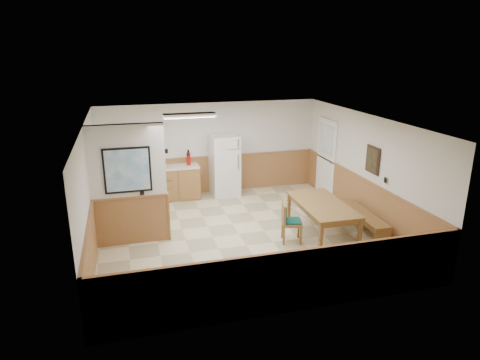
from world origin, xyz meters
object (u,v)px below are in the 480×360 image
object	(u,v)px
refrigerator	(225,166)
dining_bench	(363,217)
dining_table	(322,207)
fire_extinguisher	(189,158)
soap_bottle	(128,165)
dining_chair	(288,219)

from	to	relation	value
refrigerator	dining_bench	distance (m)	4.03
dining_table	fire_extinguisher	distance (m)	4.03
dining_table	dining_bench	distance (m)	1.03
soap_bottle	refrigerator	bearing A→B (deg)	-2.16
dining_chair	soap_bottle	size ratio (longest dim) A/B	4.12
dining_bench	soap_bottle	world-z (taller)	soap_bottle
refrigerator	fire_extinguisher	bearing A→B (deg)	173.30
dining_bench	fire_extinguisher	bearing A→B (deg)	138.21
dining_bench	fire_extinguisher	size ratio (longest dim) A/B	4.21
dining_bench	soap_bottle	bearing A→B (deg)	148.73
refrigerator	dining_table	size ratio (longest dim) A/B	0.86
dining_chair	fire_extinguisher	size ratio (longest dim) A/B	2.05
refrigerator	soap_bottle	bearing A→B (deg)	175.08
dining_table	fire_extinguisher	world-z (taller)	fire_extinguisher
fire_extinguisher	soap_bottle	xyz separation A→B (m)	(-1.56, 0.03, -0.08)
refrigerator	dining_table	xyz separation A→B (m)	(1.38, -3.19, -0.17)
dining_bench	dining_chair	bearing A→B (deg)	-176.43
refrigerator	dining_table	bearing A→B (deg)	-69.44
dining_table	refrigerator	bearing A→B (deg)	114.71
refrigerator	dining_chair	distance (m)	3.32
dining_table	soap_bottle	distance (m)	5.11
dining_chair	soap_bottle	bearing A→B (deg)	148.06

